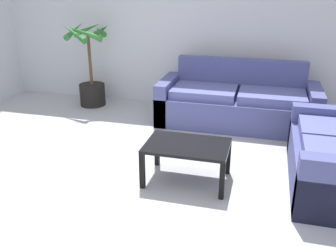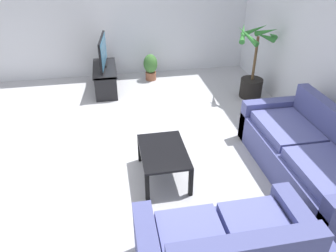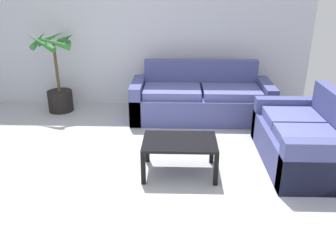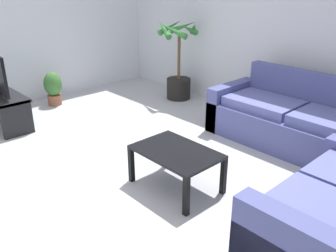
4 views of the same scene
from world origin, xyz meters
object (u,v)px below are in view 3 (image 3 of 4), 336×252
Objects in this scene: couch_main at (201,100)px; potted_palm at (58,82)px; couch_loveseat at (304,140)px; coffee_table at (180,145)px.

potted_palm is at bearing 173.89° from couch_main.
couch_loveseat reaches higher than coffee_table.
potted_palm reaches higher than couch_loveseat.
couch_main is 2.63× the size of coffee_table.
potted_palm is (-2.43, 0.26, 0.21)m from couch_main.
coffee_table is at bearing -168.61° from couch_loveseat.
couch_main is 1.92m from couch_loveseat.
couch_loveseat is 1.16× the size of potted_palm.
potted_palm is (-3.62, 1.76, 0.21)m from couch_loveseat.
couch_main is 1.42× the size of couch_loveseat.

